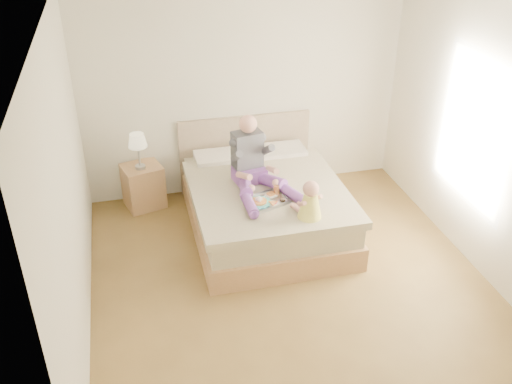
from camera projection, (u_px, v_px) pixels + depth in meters
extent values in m
cube|color=brown|center=(289.00, 281.00, 5.90)|extent=(4.00, 4.20, 0.01)
cube|color=white|center=(299.00, 15.00, 4.55)|extent=(4.00, 4.20, 0.02)
cube|color=beige|center=(244.00, 89.00, 6.99)|extent=(4.00, 0.02, 2.70)
cube|color=beige|center=(394.00, 319.00, 3.46)|extent=(4.00, 0.02, 2.70)
cube|color=beige|center=(67.00, 191.00, 4.82)|extent=(0.02, 4.20, 2.70)
cube|color=beige|center=(487.00, 143.00, 5.64)|extent=(0.02, 4.20, 2.70)
cube|color=white|center=(475.00, 131.00, 5.78)|extent=(0.02, 1.30, 1.60)
cube|color=white|center=(475.00, 131.00, 5.77)|extent=(0.01, 1.18, 1.48)
cube|color=#966E46|center=(265.00, 218.00, 6.69)|extent=(1.68, 2.13, 0.28)
cube|color=tan|center=(265.00, 199.00, 6.56)|extent=(1.60, 2.05, 0.24)
cube|color=tan|center=(269.00, 193.00, 6.35)|extent=(1.70, 1.80, 0.09)
cube|color=white|center=(220.00, 159.00, 7.01)|extent=(0.62, 0.40, 0.14)
cube|color=white|center=(280.00, 153.00, 7.17)|extent=(0.62, 0.40, 0.14)
cube|color=gray|center=(245.00, 151.00, 7.41)|extent=(1.70, 0.08, 1.00)
cube|color=#966E46|center=(143.00, 186.00, 7.07)|extent=(0.54, 0.51, 0.55)
cylinder|color=#ADB0B4|center=(140.00, 167.00, 6.88)|extent=(0.12, 0.12, 0.04)
cylinder|color=#ADB0B4|center=(139.00, 156.00, 6.80)|extent=(0.02, 0.02, 0.25)
cone|color=#FAEFC4|center=(137.00, 140.00, 6.70)|extent=(0.22, 0.22, 0.16)
cube|color=#713D99|center=(249.00, 174.00, 6.47)|extent=(0.39, 0.33, 0.16)
cube|color=#3A3A42|center=(247.00, 150.00, 6.37)|extent=(0.36, 0.26, 0.43)
sphere|color=#EDA894|center=(248.00, 124.00, 6.18)|extent=(0.20, 0.20, 0.20)
cylinder|color=#713D99|center=(245.00, 186.00, 6.25)|extent=(0.21, 0.48, 0.20)
cylinder|color=#713D99|center=(249.00, 204.00, 5.95)|extent=(0.12, 0.42, 0.11)
sphere|color=#713D99|center=(254.00, 215.00, 5.78)|extent=(0.10, 0.10, 0.10)
cylinder|color=#3A3A42|center=(237.00, 156.00, 6.19)|extent=(0.10, 0.27, 0.22)
cylinder|color=#EDA894|center=(244.00, 176.00, 6.14)|extent=(0.15, 0.29, 0.15)
sphere|color=#EDA894|center=(251.00, 188.00, 6.09)|extent=(0.08, 0.08, 0.08)
cylinder|color=#713D99|center=(269.00, 181.00, 6.35)|extent=(0.36, 0.47, 0.20)
cylinder|color=#713D99|center=(292.00, 194.00, 6.13)|extent=(0.25, 0.43, 0.11)
sphere|color=#713D99|center=(304.00, 202.00, 5.99)|extent=(0.10, 0.10, 0.10)
cylinder|color=#3A3A42|center=(267.00, 150.00, 6.33)|extent=(0.16, 0.28, 0.22)
cylinder|color=#EDA894|center=(273.00, 170.00, 6.27)|extent=(0.09, 0.28, 0.15)
sphere|color=#EDA894|center=(276.00, 183.00, 6.20)|extent=(0.08, 0.08, 0.08)
cube|color=#ADB0B4|center=(266.00, 201.00, 6.09)|extent=(0.52, 0.46, 0.01)
cylinder|color=#41BDBC|center=(259.00, 202.00, 6.05)|extent=(0.25, 0.25, 0.01)
cylinder|color=#DC9049|center=(259.00, 201.00, 6.04)|extent=(0.17, 0.17, 0.02)
cylinder|color=silver|center=(249.00, 196.00, 6.09)|extent=(0.07, 0.07, 0.09)
torus|color=silver|center=(252.00, 195.00, 6.11)|extent=(0.03, 0.06, 0.06)
cylinder|color=brown|center=(249.00, 193.00, 6.07)|extent=(0.07, 0.07, 0.01)
cylinder|color=silver|center=(271.00, 195.00, 6.19)|extent=(0.14, 0.14, 0.01)
cube|color=#DC9049|center=(271.00, 194.00, 6.18)|extent=(0.10, 0.09, 0.02)
cylinder|color=silver|center=(273.00, 204.00, 6.02)|extent=(0.14, 0.14, 0.01)
ellipsoid|color=#BC1432|center=(275.00, 203.00, 6.01)|extent=(0.04, 0.03, 0.01)
cylinder|color=white|center=(276.00, 190.00, 6.18)|extent=(0.07, 0.07, 0.11)
cylinder|color=orange|center=(276.00, 190.00, 6.18)|extent=(0.06, 0.06, 0.11)
cylinder|color=white|center=(283.00, 200.00, 6.08)|extent=(0.07, 0.07, 0.04)
cylinder|color=#422509|center=(283.00, 200.00, 6.08)|extent=(0.06, 0.06, 0.03)
cone|color=#F3EB4C|center=(310.00, 205.00, 5.77)|extent=(0.25, 0.25, 0.27)
sphere|color=#EDA894|center=(311.00, 189.00, 5.67)|extent=(0.16, 0.16, 0.16)
cylinder|color=#EDA894|center=(298.00, 209.00, 5.88)|extent=(0.10, 0.20, 0.06)
sphere|color=#EDA894|center=(292.00, 206.00, 5.94)|extent=(0.05, 0.05, 0.05)
cylinder|color=#EDA894|center=(302.00, 204.00, 5.70)|extent=(0.06, 0.14, 0.11)
cylinder|color=#EDA894|center=(305.00, 206.00, 5.93)|extent=(0.15, 0.19, 0.06)
sphere|color=#EDA894|center=(300.00, 202.00, 5.99)|extent=(0.05, 0.05, 0.05)
cylinder|color=#EDA894|center=(317.00, 198.00, 5.80)|extent=(0.12, 0.13, 0.11)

